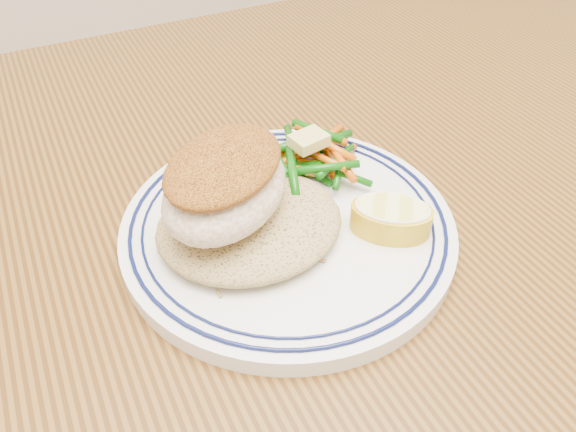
{
  "coord_description": "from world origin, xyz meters",
  "views": [
    {
      "loc": [
        -0.16,
        -0.29,
        1.06
      ],
      "look_at": [
        -0.02,
        -0.0,
        0.77
      ],
      "focal_mm": 35.0,
      "sensor_mm": 36.0,
      "label": 1
    }
  ],
  "objects_px": {
    "rice_pilaf": "(250,220)",
    "plate": "(288,226)",
    "dining_table": "(302,305)",
    "fish_fillet": "(225,184)",
    "lemon_wedge": "(391,217)",
    "vegetable_pile": "(308,157)"
  },
  "relations": [
    {
      "from": "vegetable_pile",
      "to": "lemon_wedge",
      "type": "height_order",
      "value": "vegetable_pile"
    },
    {
      "from": "plate",
      "to": "fish_fillet",
      "type": "bearing_deg",
      "value": 172.85
    },
    {
      "from": "rice_pilaf",
      "to": "dining_table",
      "type": "bearing_deg",
      "value": 0.16
    },
    {
      "from": "dining_table",
      "to": "vegetable_pile",
      "type": "relative_size",
      "value": 13.87
    },
    {
      "from": "dining_table",
      "to": "fish_fillet",
      "type": "distance_m",
      "value": 0.17
    },
    {
      "from": "fish_fillet",
      "to": "rice_pilaf",
      "type": "bearing_deg",
      "value": -20.51
    },
    {
      "from": "fish_fillet",
      "to": "vegetable_pile",
      "type": "distance_m",
      "value": 0.11
    },
    {
      "from": "fish_fillet",
      "to": "lemon_wedge",
      "type": "xyz_separation_m",
      "value": [
        0.11,
        -0.05,
        -0.04
      ]
    },
    {
      "from": "dining_table",
      "to": "plate",
      "type": "xyz_separation_m",
      "value": [
        -0.02,
        -0.0,
        0.11
      ]
    },
    {
      "from": "vegetable_pile",
      "to": "lemon_wedge",
      "type": "relative_size",
      "value": 1.35
    },
    {
      "from": "dining_table",
      "to": "lemon_wedge",
      "type": "height_order",
      "value": "lemon_wedge"
    },
    {
      "from": "rice_pilaf",
      "to": "plate",
      "type": "bearing_deg",
      "value": -0.62
    },
    {
      "from": "rice_pilaf",
      "to": "vegetable_pile",
      "type": "relative_size",
      "value": 1.32
    },
    {
      "from": "plate",
      "to": "lemon_wedge",
      "type": "relative_size",
      "value": 3.29
    },
    {
      "from": "plate",
      "to": "rice_pilaf",
      "type": "relative_size",
      "value": 1.84
    },
    {
      "from": "rice_pilaf",
      "to": "fish_fillet",
      "type": "distance_m",
      "value": 0.04
    },
    {
      "from": "vegetable_pile",
      "to": "lemon_wedge",
      "type": "bearing_deg",
      "value": -78.27
    },
    {
      "from": "dining_table",
      "to": "rice_pilaf",
      "type": "distance_m",
      "value": 0.13
    },
    {
      "from": "lemon_wedge",
      "to": "plate",
      "type": "bearing_deg",
      "value": 145.65
    },
    {
      "from": "dining_table",
      "to": "rice_pilaf",
      "type": "relative_size",
      "value": 10.48
    },
    {
      "from": "dining_table",
      "to": "plate",
      "type": "bearing_deg",
      "value": -178.17
    },
    {
      "from": "fish_fillet",
      "to": "dining_table",
      "type": "bearing_deg",
      "value": -4.98
    }
  ]
}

